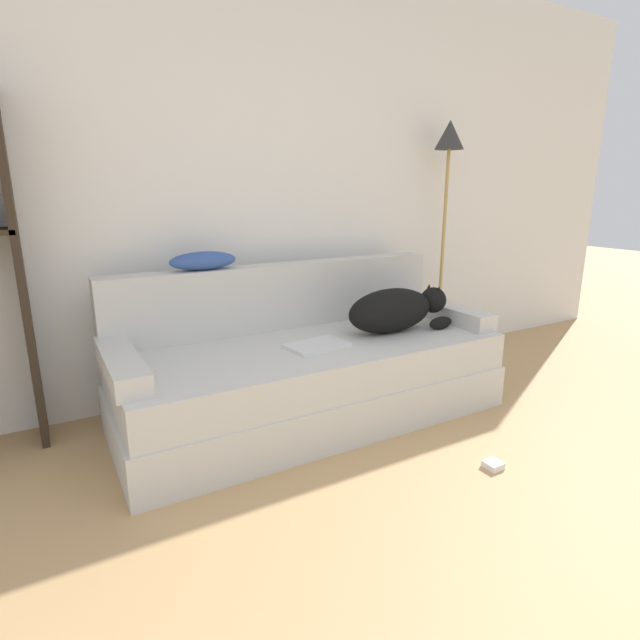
{
  "coord_description": "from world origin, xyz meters",
  "views": [
    {
      "loc": [
        -1.09,
        -0.1,
        1.27
      ],
      "look_at": [
        0.19,
        2.13,
        0.59
      ],
      "focal_mm": 28.0,
      "sensor_mm": 36.0,
      "label": 1
    }
  ],
  "objects_px": {
    "couch": "(312,380)",
    "floor_lamp": "(447,174)",
    "laptop": "(317,345)",
    "power_adapter": "(493,465)",
    "dog": "(397,310)",
    "throw_pillow": "(203,261)"
  },
  "relations": [
    {
      "from": "laptop",
      "to": "power_adapter",
      "type": "distance_m",
      "value": 1.05
    },
    {
      "from": "floor_lamp",
      "to": "power_adapter",
      "type": "bearing_deg",
      "value": -123.06
    },
    {
      "from": "laptop",
      "to": "power_adapter",
      "type": "relative_size",
      "value": 4.48
    },
    {
      "from": "dog",
      "to": "throw_pillow",
      "type": "xyz_separation_m",
      "value": [
        -1.02,
        0.44,
        0.31
      ]
    },
    {
      "from": "throw_pillow",
      "to": "floor_lamp",
      "type": "relative_size",
      "value": 0.22
    },
    {
      "from": "couch",
      "to": "throw_pillow",
      "type": "relative_size",
      "value": 5.72
    },
    {
      "from": "floor_lamp",
      "to": "power_adapter",
      "type": "distance_m",
      "value": 2.09
    },
    {
      "from": "dog",
      "to": "power_adapter",
      "type": "xyz_separation_m",
      "value": [
        -0.08,
        -0.86,
        -0.56
      ]
    },
    {
      "from": "couch",
      "to": "dog",
      "type": "distance_m",
      "value": 0.66
    },
    {
      "from": "laptop",
      "to": "throw_pillow",
      "type": "relative_size",
      "value": 0.93
    },
    {
      "from": "dog",
      "to": "throw_pillow",
      "type": "distance_m",
      "value": 1.15
    },
    {
      "from": "couch",
      "to": "floor_lamp",
      "type": "xyz_separation_m",
      "value": [
        1.34,
        0.42,
        1.16
      ]
    },
    {
      "from": "couch",
      "to": "laptop",
      "type": "bearing_deg",
      "value": -99.06
    },
    {
      "from": "laptop",
      "to": "power_adapter",
      "type": "bearing_deg",
      "value": -67.67
    },
    {
      "from": "floor_lamp",
      "to": "couch",
      "type": "bearing_deg",
      "value": -162.64
    },
    {
      "from": "couch",
      "to": "dog",
      "type": "height_order",
      "value": "dog"
    },
    {
      "from": "couch",
      "to": "power_adapter",
      "type": "distance_m",
      "value": 1.05
    },
    {
      "from": "floor_lamp",
      "to": "power_adapter",
      "type": "xyz_separation_m",
      "value": [
        -0.87,
        -1.33,
        -1.36
      ]
    },
    {
      "from": "couch",
      "to": "dog",
      "type": "relative_size",
      "value": 3.09
    },
    {
      "from": "couch",
      "to": "dog",
      "type": "xyz_separation_m",
      "value": [
        0.55,
        -0.06,
        0.36
      ]
    },
    {
      "from": "power_adapter",
      "to": "dog",
      "type": "bearing_deg",
      "value": 84.74
    },
    {
      "from": "dog",
      "to": "floor_lamp",
      "type": "distance_m",
      "value": 1.22
    }
  ]
}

